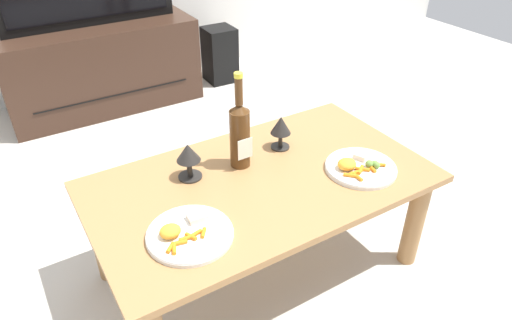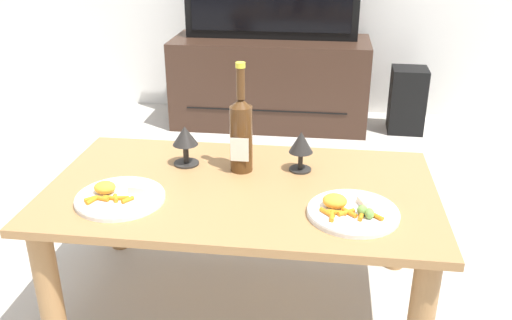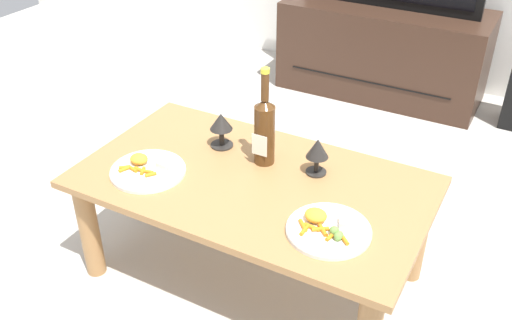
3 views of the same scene
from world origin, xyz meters
The scene contains 9 objects.
ground_plane centered at (0.00, 0.00, 0.00)m, with size 6.40×6.40×0.00m, color #B7B2A8.
dining_table centered at (0.00, 0.00, 0.35)m, with size 1.16×0.67×0.42m.
tv_stand centered at (-0.09, 1.72, 0.26)m, with size 1.15×0.46×0.52m.
floor_speaker centered at (0.72, 1.69, 0.19)m, with size 0.20×0.20×0.38m, color black.
wine_bottle centered at (-0.02, 0.11, 0.55)m, with size 0.07×0.07×0.35m.
goblet_left centered at (-0.20, 0.14, 0.51)m, with size 0.08×0.08×0.13m.
goblet_right centered at (0.17, 0.14, 0.51)m, with size 0.08×0.08×0.13m.
dinner_plate_left centered at (-0.33, -0.13, 0.43)m, with size 0.25×0.25×0.05m.
dinner_plate_right centered at (0.33, -0.13, 0.43)m, with size 0.25×0.25×0.05m.
Camera 1 is at (-0.69, -1.09, 1.35)m, focal length 32.51 mm.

